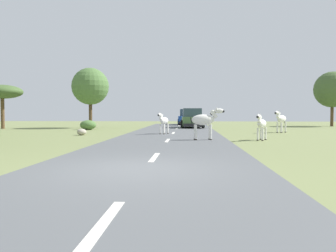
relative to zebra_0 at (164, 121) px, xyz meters
The scene contains 14 objects.
ground_plane 13.00m from the zebra_0, 88.39° to the right, with size 90.00×90.00×0.00m, color olive.
road 13.00m from the zebra_0, 87.48° to the right, with size 6.00×64.00×0.05m, color #56595B.
lane_markings 14.00m from the zebra_0, 87.66° to the right, with size 0.16×56.00×0.01m.
zebra_0 is the anchor object (origin of this frame).
zebra_2 5.01m from the zebra_0, 61.45° to the right, with size 1.74×0.59×1.64m.
zebra_3 8.45m from the zebra_0, 18.04° to the left, with size 1.24×1.42×1.58m.
zebra_4 6.59m from the zebra_0, 36.99° to the right, with size 0.85×1.36×1.38m.
car_0 16.09m from the zebra_0, 84.66° to the left, with size 2.22×4.44×1.74m.
car_1 9.39m from the zebra_0, 78.43° to the left, with size 2.16×4.41×1.74m.
tree_1 11.75m from the zebra_0, 130.36° to the left, with size 3.35×3.35×5.47m.
tree_5 16.25m from the zebra_0, 155.02° to the left, with size 3.42×3.42×3.82m.
tree_7 21.43m from the zebra_0, 40.36° to the left, with size 3.65×3.65×5.58m.
bush_1 8.64m from the zebra_0, 140.14° to the left, with size 1.31×1.18×0.79m, color #4C7038.
rock_2 5.16m from the zebra_0, behind, with size 0.58×0.59×0.40m, color #A89E8C.
Camera 1 is at (1.25, -7.86, 1.41)m, focal length 35.18 mm.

